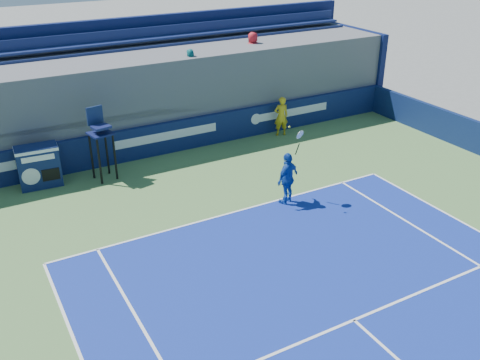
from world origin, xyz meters
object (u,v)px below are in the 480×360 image
ball_person (281,116)px  umpire_chair (100,136)px  tennis_player (288,178)px  match_clock (39,165)px

ball_person → umpire_chair: size_ratio=0.64×
ball_person → tennis_player: tennis_player is taller
umpire_chair → ball_person: bearing=3.9°
match_clock → tennis_player: (6.38, -4.89, 0.10)m
ball_person → match_clock: 9.37m
ball_person → tennis_player: size_ratio=0.62×
umpire_chair → tennis_player: (4.40, -4.43, -0.69)m
match_clock → tennis_player: 8.04m
ball_person → umpire_chair: bearing=17.2°
umpire_chair → tennis_player: tennis_player is taller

